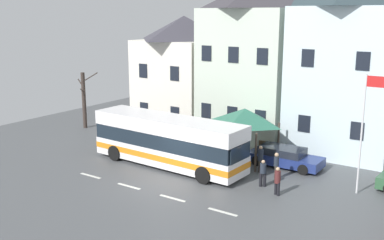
{
  "coord_description": "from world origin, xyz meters",
  "views": [
    {
      "loc": [
        14.82,
        -19.1,
        9.32
      ],
      "look_at": [
        -2.02,
        5.69,
        2.35
      ],
      "focal_mm": 43.07,
      "sensor_mm": 36.0,
      "label": 1
    }
  ],
  "objects_px": {
    "pedestrian_02": "(260,158)",
    "bus_shelter": "(245,117)",
    "transit_bus": "(168,142)",
    "townhouse_01": "(251,62)",
    "parked_car_00": "(284,157)",
    "public_bench": "(269,148)",
    "townhouse_02": "(346,66)",
    "pedestrian_00": "(277,180)",
    "hilltop_castle": "(358,11)",
    "flagpole": "(364,125)",
    "parked_car_02": "(127,130)",
    "bare_tree_00": "(84,100)",
    "pedestrian_03": "(263,172)",
    "pedestrian_01": "(276,165)",
    "townhouse_00": "(184,71)"
  },
  "relations": [
    {
      "from": "transit_bus",
      "to": "pedestrian_02",
      "type": "height_order",
      "value": "transit_bus"
    },
    {
      "from": "pedestrian_01",
      "to": "bare_tree_00",
      "type": "xyz_separation_m",
      "value": [
        -18.23,
        2.42,
        1.52
      ]
    },
    {
      "from": "pedestrian_02",
      "to": "pedestrian_03",
      "type": "height_order",
      "value": "pedestrian_02"
    },
    {
      "from": "pedestrian_02",
      "to": "townhouse_02",
      "type": "bearing_deg",
      "value": 68.09
    },
    {
      "from": "pedestrian_00",
      "to": "flagpole",
      "type": "bearing_deg",
      "value": 36.81
    },
    {
      "from": "parked_car_00",
      "to": "parked_car_02",
      "type": "bearing_deg",
      "value": -177.69
    },
    {
      "from": "hilltop_castle",
      "to": "public_bench",
      "type": "relative_size",
      "value": 21.51
    },
    {
      "from": "transit_bus",
      "to": "public_bench",
      "type": "relative_size",
      "value": 6.31
    },
    {
      "from": "transit_bus",
      "to": "townhouse_01",
      "type": "bearing_deg",
      "value": 86.09
    },
    {
      "from": "townhouse_01",
      "to": "parked_car_00",
      "type": "relative_size",
      "value": 2.52
    },
    {
      "from": "bus_shelter",
      "to": "public_bench",
      "type": "xyz_separation_m",
      "value": [
        0.88,
        1.91,
        -2.42
      ]
    },
    {
      "from": "pedestrian_00",
      "to": "townhouse_01",
      "type": "bearing_deg",
      "value": 124.49
    },
    {
      "from": "townhouse_01",
      "to": "pedestrian_02",
      "type": "distance_m",
      "value": 9.48
    },
    {
      "from": "parked_car_02",
      "to": "bare_tree_00",
      "type": "height_order",
      "value": "bare_tree_00"
    },
    {
      "from": "transit_bus",
      "to": "public_bench",
      "type": "distance_m",
      "value": 7.13
    },
    {
      "from": "hilltop_castle",
      "to": "pedestrian_02",
      "type": "bearing_deg",
      "value": -84.18
    },
    {
      "from": "townhouse_01",
      "to": "bare_tree_00",
      "type": "relative_size",
      "value": 2.47
    },
    {
      "from": "pedestrian_02",
      "to": "bare_tree_00",
      "type": "distance_m",
      "value": 17.18
    },
    {
      "from": "pedestrian_01",
      "to": "transit_bus",
      "type": "bearing_deg",
      "value": -165.99
    },
    {
      "from": "townhouse_01",
      "to": "public_bench",
      "type": "relative_size",
      "value": 6.97
    },
    {
      "from": "transit_bus",
      "to": "parked_car_00",
      "type": "bearing_deg",
      "value": 36.56
    },
    {
      "from": "hilltop_castle",
      "to": "pedestrian_00",
      "type": "bearing_deg",
      "value": -80.83
    },
    {
      "from": "townhouse_00",
      "to": "pedestrian_03",
      "type": "xyz_separation_m",
      "value": [
        12.02,
        -9.59,
        -3.75
      ]
    },
    {
      "from": "townhouse_02",
      "to": "pedestrian_00",
      "type": "height_order",
      "value": "townhouse_02"
    },
    {
      "from": "pedestrian_02",
      "to": "pedestrian_03",
      "type": "relative_size",
      "value": 1.11
    },
    {
      "from": "parked_car_02",
      "to": "pedestrian_03",
      "type": "bearing_deg",
      "value": -7.22
    },
    {
      "from": "flagpole",
      "to": "pedestrian_00",
      "type": "bearing_deg",
      "value": -143.19
    },
    {
      "from": "pedestrian_02",
      "to": "bus_shelter",
      "type": "bearing_deg",
      "value": 139.99
    },
    {
      "from": "parked_car_02",
      "to": "bare_tree_00",
      "type": "distance_m",
      "value": 5.4
    },
    {
      "from": "pedestrian_03",
      "to": "townhouse_00",
      "type": "bearing_deg",
      "value": 141.41
    },
    {
      "from": "parked_car_00",
      "to": "public_bench",
      "type": "distance_m",
      "value": 2.38
    },
    {
      "from": "pedestrian_01",
      "to": "pedestrian_02",
      "type": "distance_m",
      "value": 1.32
    },
    {
      "from": "townhouse_02",
      "to": "public_bench",
      "type": "xyz_separation_m",
      "value": [
        -3.8,
        -3.18,
        -5.47
      ]
    },
    {
      "from": "townhouse_00",
      "to": "pedestrian_02",
      "type": "relative_size",
      "value": 5.41
    },
    {
      "from": "flagpole",
      "to": "pedestrian_02",
      "type": "bearing_deg",
      "value": 179.81
    },
    {
      "from": "pedestrian_01",
      "to": "public_bench",
      "type": "xyz_separation_m",
      "value": [
        -2.31,
        4.03,
        -0.4
      ]
    },
    {
      "from": "townhouse_02",
      "to": "bus_shelter",
      "type": "xyz_separation_m",
      "value": [
        -4.68,
        -5.09,
        -3.05
      ]
    },
    {
      "from": "bus_shelter",
      "to": "pedestrian_01",
      "type": "xyz_separation_m",
      "value": [
        3.2,
        -2.12,
        -2.02
      ]
    },
    {
      "from": "townhouse_01",
      "to": "parked_car_00",
      "type": "height_order",
      "value": "townhouse_01"
    },
    {
      "from": "parked_car_00",
      "to": "pedestrian_03",
      "type": "height_order",
      "value": "pedestrian_03"
    },
    {
      "from": "pedestrian_00",
      "to": "pedestrian_02",
      "type": "xyz_separation_m",
      "value": [
        -2.26,
        2.63,
        0.12
      ]
    },
    {
      "from": "transit_bus",
      "to": "bare_tree_00",
      "type": "bearing_deg",
      "value": 163.29
    },
    {
      "from": "bare_tree_00",
      "to": "pedestrian_02",
      "type": "bearing_deg",
      "value": -6.53
    },
    {
      "from": "parked_car_00",
      "to": "public_bench",
      "type": "height_order",
      "value": "parked_car_00"
    },
    {
      "from": "parked_car_02",
      "to": "flagpole",
      "type": "xyz_separation_m",
      "value": [
        17.66,
        -1.45,
        3.06
      ]
    },
    {
      "from": "flagpole",
      "to": "bare_tree_00",
      "type": "height_order",
      "value": "flagpole"
    },
    {
      "from": "townhouse_01",
      "to": "transit_bus",
      "type": "bearing_deg",
      "value": -96.22
    },
    {
      "from": "pedestrian_03",
      "to": "townhouse_01",
      "type": "bearing_deg",
      "value": 121.35
    },
    {
      "from": "parked_car_00",
      "to": "public_bench",
      "type": "relative_size",
      "value": 2.77
    },
    {
      "from": "pedestrian_01",
      "to": "flagpole",
      "type": "distance_m",
      "value": 5.36
    }
  ]
}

